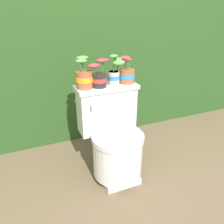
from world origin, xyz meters
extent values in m
plane|color=brown|center=(0.00, 0.00, 0.00)|extent=(12.00, 12.00, 0.00)
cube|color=#284C1E|center=(0.00, 1.04, 0.72)|extent=(3.79, 0.73, 1.44)
cube|color=silver|center=(-0.03, -0.01, 0.02)|extent=(0.27, 0.30, 0.05)
cylinder|color=silver|center=(-0.03, -0.01, 0.20)|extent=(0.37, 0.37, 0.29)
cylinder|color=silver|center=(-0.03, -0.01, 0.36)|extent=(0.38, 0.38, 0.04)
cube|color=silver|center=(-0.03, 0.21, 0.49)|extent=(0.44, 0.18, 0.34)
cube|color=silver|center=(-0.03, 0.21, 0.68)|extent=(0.47, 0.20, 0.03)
cylinder|color=silver|center=(-0.18, 0.09, 0.60)|extent=(0.02, 0.05, 0.02)
cylinder|color=#9E5638|center=(-0.20, 0.20, 0.75)|extent=(0.12, 0.12, 0.12)
cylinder|color=orange|center=(-0.20, 0.20, 0.76)|extent=(0.12, 0.12, 0.04)
cylinder|color=#332319|center=(-0.20, 0.20, 0.81)|extent=(0.11, 0.11, 0.01)
cylinder|color=#4C753D|center=(-0.22, 0.19, 0.85)|extent=(0.01, 0.01, 0.07)
ellipsoid|color=#569342|center=(-0.22, 0.19, 0.89)|extent=(0.08, 0.06, 0.03)
cylinder|color=#4C753D|center=(-0.20, 0.23, 0.85)|extent=(0.01, 0.01, 0.08)
ellipsoid|color=#569342|center=(-0.20, 0.23, 0.90)|extent=(0.09, 0.06, 0.03)
cylinder|color=#4C753D|center=(-0.20, 0.22, 0.86)|extent=(0.01, 0.01, 0.08)
ellipsoid|color=#569342|center=(-0.20, 0.22, 0.91)|extent=(0.08, 0.06, 0.03)
cylinder|color=#262628|center=(-0.09, 0.19, 0.74)|extent=(0.11, 0.11, 0.10)
cylinder|color=red|center=(-0.09, 0.19, 0.75)|extent=(0.11, 0.11, 0.03)
cylinder|color=#332319|center=(-0.09, 0.19, 0.79)|extent=(0.10, 0.10, 0.01)
cylinder|color=#4C753D|center=(-0.13, 0.19, 0.82)|extent=(0.01, 0.01, 0.05)
ellipsoid|color=#93333D|center=(-0.13, 0.19, 0.85)|extent=(0.10, 0.07, 0.03)
cylinder|color=#4C753D|center=(-0.06, 0.20, 0.83)|extent=(0.01, 0.01, 0.08)
ellipsoid|color=#93333D|center=(-0.06, 0.20, 0.88)|extent=(0.10, 0.07, 0.03)
cylinder|color=beige|center=(0.03, 0.21, 0.74)|extent=(0.09, 0.09, 0.10)
cylinder|color=#2D84BC|center=(0.03, 0.21, 0.75)|extent=(0.09, 0.09, 0.03)
cylinder|color=#332319|center=(0.03, 0.21, 0.79)|extent=(0.08, 0.08, 0.01)
cylinder|color=#4C753D|center=(0.07, 0.22, 0.83)|extent=(0.01, 0.01, 0.07)
ellipsoid|color=#569342|center=(0.07, 0.22, 0.88)|extent=(0.07, 0.05, 0.03)
cylinder|color=#4C753D|center=(0.03, 0.20, 0.85)|extent=(0.01, 0.01, 0.11)
ellipsoid|color=#569342|center=(0.03, 0.20, 0.91)|extent=(0.07, 0.05, 0.03)
cylinder|color=#4C753D|center=(0.06, 0.18, 0.82)|extent=(0.01, 0.01, 0.05)
ellipsoid|color=#569342|center=(0.06, 0.18, 0.86)|extent=(0.10, 0.07, 0.04)
cylinder|color=#9E5638|center=(0.14, 0.21, 0.75)|extent=(0.12, 0.12, 0.10)
cylinder|color=#2D84BC|center=(0.14, 0.21, 0.75)|extent=(0.12, 0.12, 0.03)
cylinder|color=#332319|center=(0.14, 0.21, 0.79)|extent=(0.11, 0.11, 0.01)
cylinder|color=#4C753D|center=(0.13, 0.23, 0.84)|extent=(0.01, 0.01, 0.08)
ellipsoid|color=#93333D|center=(0.13, 0.23, 0.88)|extent=(0.09, 0.06, 0.03)
cylinder|color=#4C753D|center=(0.11, 0.22, 0.83)|extent=(0.01, 0.01, 0.06)
ellipsoid|color=#93333D|center=(0.11, 0.22, 0.86)|extent=(0.08, 0.05, 0.02)
cylinder|color=#4C753D|center=(0.14, 0.17, 0.84)|extent=(0.01, 0.01, 0.08)
ellipsoid|color=#93333D|center=(0.14, 0.17, 0.88)|extent=(0.05, 0.04, 0.02)
camera|label=1|loc=(-0.60, -1.26, 1.18)|focal=35.00mm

